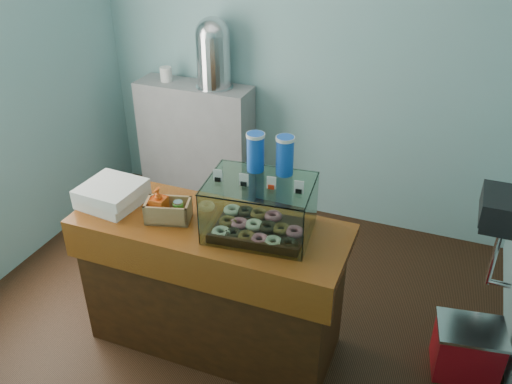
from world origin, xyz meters
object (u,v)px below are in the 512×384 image
at_px(coffee_urn, 213,51).
at_px(red_cooler, 467,349).
at_px(counter, 213,284).
at_px(display_case, 261,204).

bearing_deg(coffee_urn, red_cooler, -29.76).
bearing_deg(coffee_urn, counter, -66.05).
relative_size(counter, red_cooler, 3.73).
xyz_separation_m(counter, red_cooler, (1.51, 0.32, -0.29)).
height_order(display_case, coffee_urn, coffee_urn).
distance_m(counter, red_cooler, 1.57).
bearing_deg(red_cooler, display_case, -176.83).
relative_size(counter, display_case, 2.63).
relative_size(display_case, coffee_urn, 1.07).
bearing_deg(counter, red_cooler, 11.87).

